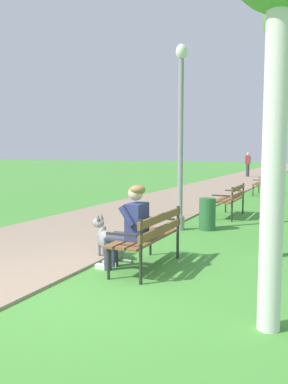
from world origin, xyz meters
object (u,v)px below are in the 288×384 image
object	(u,v)px
dog_grey	(110,243)
litter_bin	(207,214)
park_bench_mid	(231,198)
park_bench_far	(264,182)
person_seated_on_near_bench	(130,224)
lamp_post_near	(181,136)
pedestrian_distant	(248,165)
park_bench_near	(150,234)

from	to	relation	value
dog_grey	litter_bin	world-z (taller)	dog_grey
park_bench_mid	park_bench_far	distance (m)	5.84
person_seated_on_near_bench	litter_bin	size ratio (longest dim) A/B	1.79
litter_bin	park_bench_far	bearing A→B (deg)	89.42
park_bench_mid	park_bench_far	world-z (taller)	same
park_bench_far	lamp_post_near	world-z (taller)	lamp_post_near
lamp_post_near	pedestrian_distant	bearing A→B (deg)	96.00
park_bench_far	person_seated_on_near_bench	bearing A→B (deg)	-91.30
person_seated_on_near_bench	litter_bin	bearing A→B (deg)	87.06
dog_grey	pedestrian_distant	xyz separation A→B (m)	(-1.77, 21.58, 0.58)
park_bench_mid	pedestrian_distant	distance (m)	16.89
park_bench_far	person_seated_on_near_bench	size ratio (longest dim) A/B	1.20
park_bench_mid	lamp_post_near	world-z (taller)	lamp_post_near
park_bench_near	litter_bin	bearing A→B (deg)	90.62
park_bench_mid	litter_bin	bearing A→B (deg)	-92.37
park_bench_mid	lamp_post_near	size ratio (longest dim) A/B	0.38
park_bench_far	lamp_post_near	bearing A→B (deg)	-94.44
dog_grey	pedestrian_distant	distance (m)	21.66
park_bench_near	dog_grey	xyz separation A→B (m)	(-0.79, 0.20, -0.25)
lamp_post_near	pedestrian_distant	distance (m)	19.03
park_bench_near	dog_grey	size ratio (longest dim) A/B	1.81
dog_grey	pedestrian_distant	size ratio (longest dim) A/B	0.50
park_bench_near	pedestrian_distant	world-z (taller)	pedestrian_distant
park_bench_mid	pedestrian_distant	size ratio (longest dim) A/B	0.91
dog_grey	lamp_post_near	bearing A→B (deg)	85.44
park_bench_near	park_bench_mid	xyz separation A→B (m)	(0.05, 5.10, 0.00)
park_bench_mid	dog_grey	size ratio (longest dim) A/B	1.81
park_bench_near	pedestrian_distant	bearing A→B (deg)	96.71
park_bench_far	pedestrian_distant	distance (m)	11.16
person_seated_on_near_bench	park_bench_far	bearing A→B (deg)	88.70
park_bench_mid	person_seated_on_near_bench	distance (m)	5.33
park_bench_far	litter_bin	distance (m)	7.79
park_bench_far	pedestrian_distant	bearing A→B (deg)	103.52
person_seated_on_near_bench	lamp_post_near	size ratio (longest dim) A/B	0.32
park_bench_near	park_bench_far	world-z (taller)	same
park_bench_far	pedestrian_distant	xyz separation A→B (m)	(-2.61, 10.84, 0.33)
dog_grey	lamp_post_near	world-z (taller)	lamp_post_near
park_bench_mid	dog_grey	world-z (taller)	park_bench_mid
park_bench_near	lamp_post_near	distance (m)	3.34
person_seated_on_near_bench	lamp_post_near	distance (m)	3.43
park_bench_far	pedestrian_distant	world-z (taller)	pedestrian_distant
park_bench_mid	pedestrian_distant	bearing A→B (deg)	98.88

